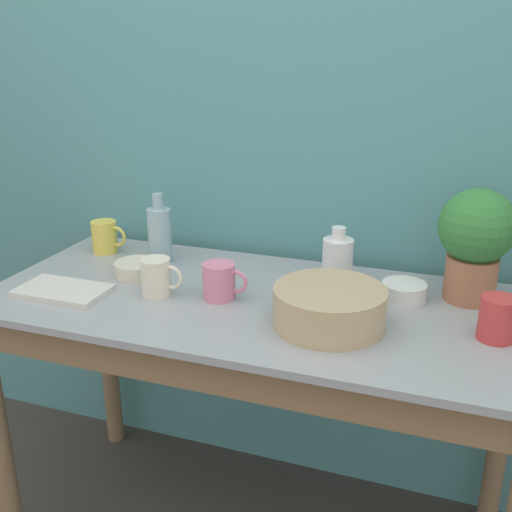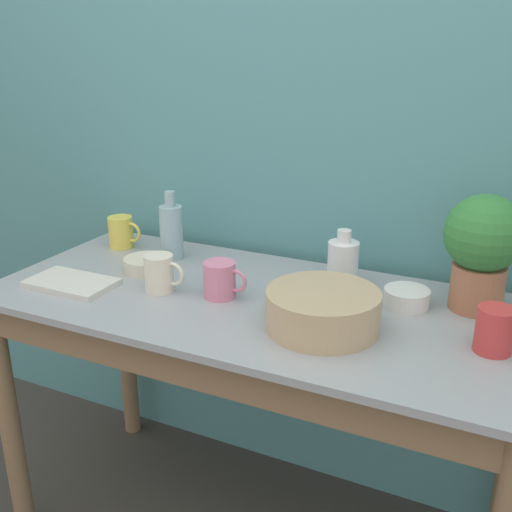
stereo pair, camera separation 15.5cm
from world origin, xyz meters
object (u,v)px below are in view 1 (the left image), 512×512
(mug_yellow, at_px, (105,237))
(bowl_small_cream, at_px, (137,269))
(mug_cream, at_px, (157,277))
(bowl_small_enamel_white, at_px, (404,291))
(mug_pink, at_px, (220,281))
(bowl_wash_large, at_px, (329,307))
(bottle_tall, at_px, (160,234))
(tray_board, at_px, (63,291))
(bottle_short, at_px, (338,259))
(potted_plant, at_px, (476,238))
(mug_red, at_px, (498,319))

(mug_yellow, height_order, bowl_small_cream, mug_yellow)
(mug_cream, height_order, bowl_small_enamel_white, mug_cream)
(bowl_small_cream, bearing_deg, mug_pink, -13.88)
(bowl_wash_large, xyz_separation_m, bowl_small_cream, (-0.60, 0.13, -0.03))
(mug_yellow, xyz_separation_m, bowl_small_enamel_white, (0.95, -0.06, -0.03))
(bottle_tall, relative_size, mug_cream, 1.81)
(bowl_wash_large, relative_size, mug_pink, 2.19)
(bowl_wash_large, bearing_deg, mug_pink, 168.72)
(bowl_small_cream, bearing_deg, tray_board, -123.89)
(bowl_wash_large, bearing_deg, bottle_short, 98.35)
(bowl_small_enamel_white, distance_m, tray_board, 0.91)
(bowl_small_enamel_white, bearing_deg, tray_board, -163.02)
(bowl_wash_large, relative_size, mug_cream, 2.29)
(bottle_tall, relative_size, tray_board, 0.88)
(potted_plant, bearing_deg, mug_yellow, 179.67)
(mug_yellow, xyz_separation_m, tray_board, (0.08, -0.33, -0.04))
(potted_plant, relative_size, mug_yellow, 2.52)
(bowl_wash_large, xyz_separation_m, mug_cream, (-0.47, 0.03, 0.00))
(mug_red, bearing_deg, bowl_small_cream, 175.51)
(bowl_wash_large, bearing_deg, tray_board, -175.94)
(bottle_tall, distance_m, mug_cream, 0.27)
(bowl_wash_large, relative_size, bowl_small_enamel_white, 2.31)
(bowl_wash_large, relative_size, tray_board, 1.12)
(bowl_wash_large, relative_size, mug_yellow, 2.29)
(mug_cream, height_order, bowl_small_cream, mug_cream)
(mug_yellow, xyz_separation_m, mug_red, (1.18, -0.22, 0.00))
(bowl_wash_large, relative_size, bowl_small_cream, 2.05)
(mug_yellow, bearing_deg, bottle_tall, -4.44)
(mug_yellow, bearing_deg, mug_red, -10.77)
(bottle_short, distance_m, mug_yellow, 0.76)
(bottle_tall, distance_m, bottle_short, 0.55)
(bowl_small_cream, height_order, tray_board, bowl_small_cream)
(potted_plant, bearing_deg, mug_red, -73.62)
(bowl_wash_large, distance_m, mug_yellow, 0.85)
(potted_plant, bearing_deg, tray_board, -162.58)
(tray_board, bearing_deg, mug_yellow, 102.95)
(bottle_short, bearing_deg, bowl_small_enamel_white, -18.98)
(bowl_wash_large, bearing_deg, bowl_small_enamel_white, 54.75)
(tray_board, bearing_deg, bowl_wash_large, 4.06)
(bottle_short, height_order, mug_pink, bottle_short)
(mug_pink, bearing_deg, bowl_wash_large, -11.28)
(bottle_short, bearing_deg, mug_red, -28.32)
(mug_yellow, bearing_deg, mug_pink, -24.05)
(bowl_wash_large, xyz_separation_m, bottle_tall, (-0.59, 0.26, 0.04))
(bowl_small_enamel_white, bearing_deg, bottle_tall, 176.28)
(potted_plant, height_order, bowl_small_enamel_white, potted_plant)
(mug_pink, bearing_deg, bowl_small_enamel_white, 18.54)
(bowl_wash_large, height_order, mug_cream, mug_cream)
(mug_cream, bearing_deg, mug_pink, 11.89)
(bottle_short, bearing_deg, bowl_wash_large, -81.65)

